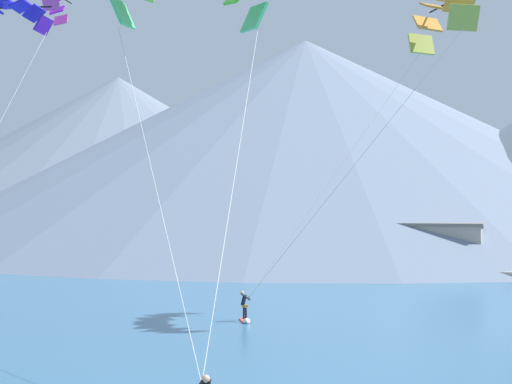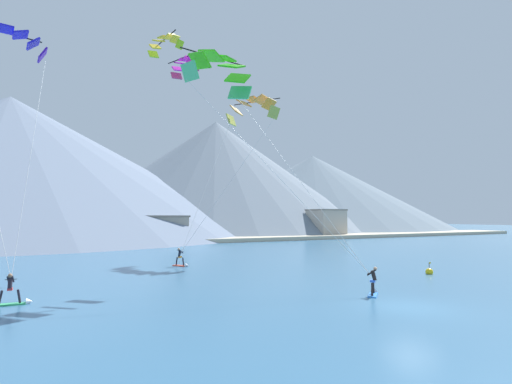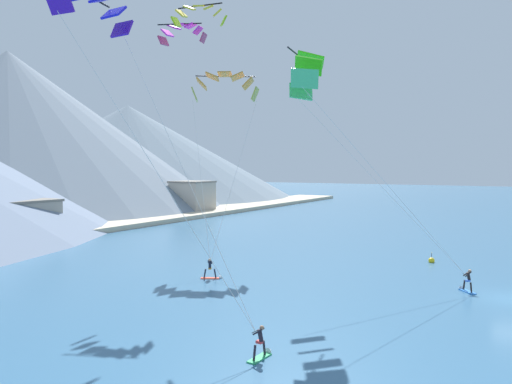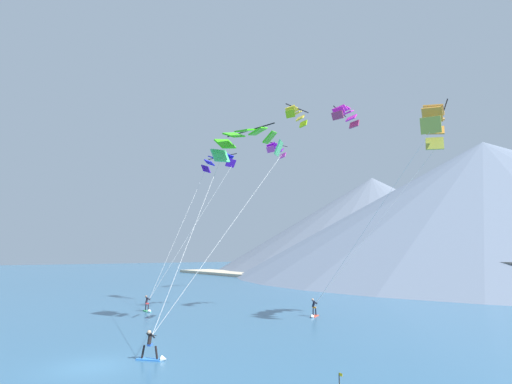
{
  "view_description": "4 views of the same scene",
  "coord_description": "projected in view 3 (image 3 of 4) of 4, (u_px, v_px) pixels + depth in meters",
  "views": [
    {
      "loc": [
        8.22,
        -14.53,
        6.0
      ],
      "look_at": [
        -3.99,
        19.57,
        6.8
      ],
      "focal_mm": 50.0,
      "sensor_mm": 36.0,
      "label": 1
    },
    {
      "loc": [
        -15.63,
        -13.87,
        4.36
      ],
      "look_at": [
        1.19,
        18.14,
        6.61
      ],
      "focal_mm": 28.0,
      "sensor_mm": 36.0,
      "label": 2
    },
    {
      "loc": [
        -36.38,
        -1.45,
        8.73
      ],
      "look_at": [
        -3.52,
        17.53,
        6.75
      ],
      "focal_mm": 35.0,
      "sensor_mm": 36.0,
      "label": 3
    },
    {
      "loc": [
        22.38,
        -5.81,
        5.77
      ],
      "look_at": [
        -2.31,
        12.15,
        10.43
      ],
      "focal_mm": 28.0,
      "sensor_mm": 36.0,
      "label": 4
    }
  ],
  "objects": [
    {
      "name": "shore_building_harbour_front",
      "position": [
        12.0,
        219.0,
        60.16
      ],
      "size": [
        10.35,
        6.1,
        4.58
      ],
      "color": "#A89E8E",
      "rests_on": "ground"
    },
    {
      "name": "mountain_peak_west_ridge",
      "position": [
        9.0,
        130.0,
        104.01
      ],
      "size": [
        90.66,
        90.66,
        32.62
      ],
      "color": "slate",
      "rests_on": "ground"
    },
    {
      "name": "parafoil_kite_distant_low_drift",
      "position": [
        199.0,
        12.0,
        35.93
      ],
      "size": [
        2.48,
        3.9,
        1.61
      ],
      "color": "#99CB15"
    },
    {
      "name": "mountain_peak_far_spur",
      "position": [
        128.0,
        152.0,
        136.75
      ],
      "size": [
        90.79,
        90.79,
        25.28
      ],
      "color": "slate",
      "rests_on": "ground"
    },
    {
      "name": "race_marker_buoy",
      "position": [
        431.0,
        261.0,
        45.17
      ],
      "size": [
        0.56,
        0.56,
        1.02
      ],
      "color": "yellow",
      "rests_on": "ground"
    },
    {
      "name": "kitesurfer_mid_center",
      "position": [
        262.0,
        348.0,
        22.74
      ],
      "size": [
        1.76,
        0.57,
        1.64
      ],
      "color": "#33B266",
      "rests_on": "ground"
    },
    {
      "name": "parafoil_kite_mid_center",
      "position": [
        93.0,
        5.0,
        24.85
      ],
      "size": [
        5.39,
        9.83,
        16.4
      ],
      "color": "#3C11A5"
    },
    {
      "name": "shore_building_quay_east",
      "position": [
        192.0,
        197.0,
        92.11
      ],
      "size": [
        6.54,
        6.57,
        5.97
      ],
      "color": "#B7AD9E",
      "rests_on": "ground"
    },
    {
      "name": "kitesurfer_near_trail",
      "position": [
        466.0,
        285.0,
        34.74
      ],
      "size": [
        1.57,
        1.45,
        1.67
      ],
      "color": "#337FDB",
      "rests_on": "ground"
    },
    {
      "name": "parafoil_kite_distant_mid_solo",
      "position": [
        182.0,
        31.0,
        40.55
      ],
      "size": [
        2.4,
        4.14,
        1.7
      ],
      "color": "#AB3462"
    },
    {
      "name": "shoreline_strip",
      "position": [
        15.0,
        237.0,
        58.87
      ],
      "size": [
        180.0,
        10.0,
        0.7
      ],
      "primitive_type": "cube",
      "color": "beige",
      "rests_on": "ground"
    },
    {
      "name": "parafoil_kite_near_lead",
      "position": [
        225.0,
        84.0,
        48.76
      ],
      "size": [
        12.1,
        8.26,
        16.64
      ],
      "color": "#A3AD3E"
    },
    {
      "name": "kitesurfer_near_lead",
      "position": [
        213.0,
        273.0,
        38.61
      ],
      "size": [
        1.19,
        1.72,
        1.68
      ],
      "color": "#E54C33",
      "rests_on": "ground"
    },
    {
      "name": "parafoil_kite_near_trail",
      "position": [
        307.0,
        72.0,
        34.28
      ],
      "size": [
        8.08,
        12.14,
        15.11
      ],
      "color": "#46CA76"
    }
  ]
}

